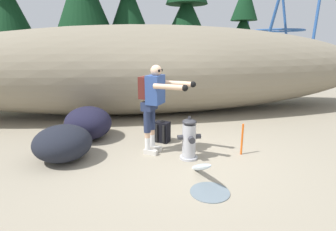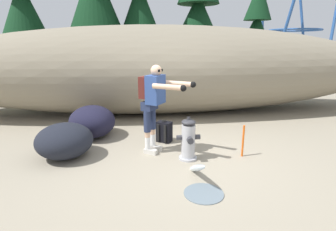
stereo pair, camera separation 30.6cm
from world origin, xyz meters
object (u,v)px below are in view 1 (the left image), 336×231
fire_hydrant (189,139)px  utility_worker (154,98)px  spare_backpack (162,132)px  boulder_large (88,123)px  boulder_mid (63,143)px  survey_stake (242,139)px

fire_hydrant → utility_worker: utility_worker is taller
spare_backpack → boulder_large: (-1.57, 0.52, 0.14)m
utility_worker → boulder_large: utility_worker is taller
spare_backpack → boulder_mid: boulder_mid is taller
utility_worker → fire_hydrant: bearing=-0.3°
fire_hydrant → boulder_large: bearing=142.4°
utility_worker → spare_backpack: (0.24, 0.58, -0.85)m
spare_backpack → boulder_large: 1.66m
boulder_mid → survey_stake: (3.26, -0.35, -0.02)m
utility_worker → boulder_large: (-1.33, 1.09, -0.71)m
boulder_large → survey_stake: 3.27m
boulder_mid → utility_worker: bearing=0.6°
boulder_large → survey_stake: (2.93, -1.46, -0.05)m
boulder_large → survey_stake: boulder_large is taller
spare_backpack → fire_hydrant: bearing=-125.3°
boulder_large → boulder_mid: 1.16m
utility_worker → boulder_large: 1.86m
boulder_mid → fire_hydrant: bearing=-9.1°
utility_worker → spare_backpack: utility_worker is taller
fire_hydrant → boulder_large: size_ratio=0.70×
spare_backpack → survey_stake: size_ratio=0.78×
spare_backpack → boulder_mid: size_ratio=0.46×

